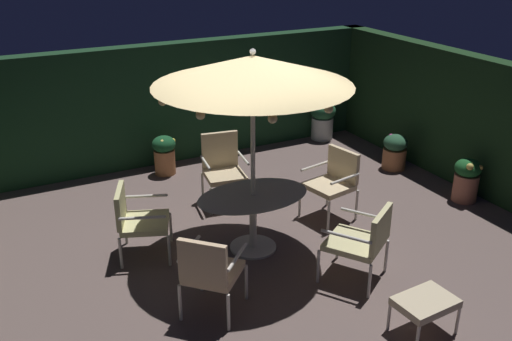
% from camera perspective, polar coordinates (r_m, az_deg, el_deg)
% --- Properties ---
extents(ground_plane, '(8.04, 6.85, 0.02)m').
position_cam_1_polar(ground_plane, '(7.29, -0.71, -7.63)').
color(ground_plane, brown).
extents(hedge_backdrop_rear, '(8.04, 0.30, 2.01)m').
position_cam_1_polar(hedge_backdrop_rear, '(9.70, -9.49, 6.59)').
color(hedge_backdrop_rear, '#18371F').
rests_on(hedge_backdrop_rear, ground_plane).
extents(hedge_backdrop_right, '(0.30, 6.85, 2.01)m').
position_cam_1_polar(hedge_backdrop_right, '(9.11, 21.64, 4.17)').
color(hedge_backdrop_right, '#19351A').
rests_on(hedge_backdrop_right, ground_plane).
extents(patio_dining_table, '(1.41, 0.94, 0.75)m').
position_cam_1_polar(patio_dining_table, '(6.96, -0.30, -3.79)').
color(patio_dining_table, silver).
rests_on(patio_dining_table, ground_plane).
extents(patio_umbrella, '(2.28, 2.28, 2.51)m').
position_cam_1_polar(patio_umbrella, '(6.37, -0.33, 9.98)').
color(patio_umbrella, silver).
rests_on(patio_umbrella, ground_plane).
extents(patio_chair_north, '(0.80, 0.80, 0.96)m').
position_cam_1_polar(patio_chair_north, '(5.82, -4.69, -9.88)').
color(patio_chair_north, silver).
rests_on(patio_chair_north, ground_plane).
extents(patio_chair_northeast, '(0.86, 0.87, 0.91)m').
position_cam_1_polar(patio_chair_northeast, '(6.48, 10.72, -6.75)').
color(patio_chair_northeast, silver).
rests_on(patio_chair_northeast, ground_plane).
extents(patio_chair_east, '(0.68, 0.69, 0.96)m').
position_cam_1_polar(patio_chair_east, '(7.82, 7.86, -0.83)').
color(patio_chair_east, silver).
rests_on(patio_chair_east, ground_plane).
extents(patio_chair_southeast, '(0.67, 0.65, 1.02)m').
position_cam_1_polar(patio_chair_southeast, '(8.20, -3.37, 0.56)').
color(patio_chair_southeast, silver).
rests_on(patio_chair_southeast, ground_plane).
extents(patio_chair_south, '(0.77, 0.78, 0.90)m').
position_cam_1_polar(patio_chair_south, '(7.00, -11.90, -4.60)').
color(patio_chair_south, silver).
rests_on(patio_chair_south, ground_plane).
extents(ottoman_footrest, '(0.61, 0.45, 0.39)m').
position_cam_1_polar(ottoman_footrest, '(5.94, 16.64, -12.67)').
color(ottoman_footrest, beige).
rests_on(ottoman_footrest, ground_plane).
extents(potted_plant_back_right, '(0.39, 0.39, 0.65)m').
position_cam_1_polar(potted_plant_back_right, '(8.85, 20.40, -0.76)').
color(potted_plant_back_right, '#A6634B').
rests_on(potted_plant_back_right, ground_plane).
extents(potted_plant_back_left, '(0.49, 0.49, 0.72)m').
position_cam_1_polar(potted_plant_back_left, '(10.87, 6.69, 5.20)').
color(potted_plant_back_left, silver).
rests_on(potted_plant_back_left, ground_plane).
extents(potted_plant_back_center, '(0.38, 0.38, 0.65)m').
position_cam_1_polar(potted_plant_back_center, '(9.33, -9.19, 1.70)').
color(potted_plant_back_center, '#AE6E42').
rests_on(potted_plant_back_center, ground_plane).
extents(potted_plant_right_near, '(0.40, 0.40, 0.59)m').
position_cam_1_polar(potted_plant_right_near, '(9.72, 13.77, 1.90)').
color(potted_plant_right_near, '#A6683E').
rests_on(potted_plant_right_near, ground_plane).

